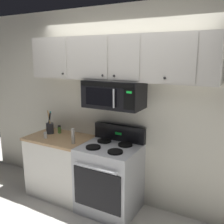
{
  "coord_description": "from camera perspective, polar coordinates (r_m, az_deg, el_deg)",
  "views": [
    {
      "loc": [
        1.5,
        -2.24,
        2.05
      ],
      "look_at": [
        0.0,
        0.49,
        1.35
      ],
      "focal_mm": 39.9,
      "sensor_mm": 36.0,
      "label": 1
    }
  ],
  "objects": [
    {
      "name": "spice_jar",
      "position": [
        3.88,
        -11.97,
        -3.92
      ],
      "size": [
        0.05,
        0.05,
        0.12
      ],
      "color": "#4C7F33",
      "rests_on": "counter_segment"
    },
    {
      "name": "pepper_mill",
      "position": [
        3.38,
        -8.93,
        -5.5
      ],
      "size": [
        0.05,
        0.05,
        0.21
      ],
      "primitive_type": "cylinder",
      "color": "#B7B2A8",
      "rests_on": "counter_segment"
    },
    {
      "name": "over_range_microwave",
      "position": [
        3.19,
        0.43,
        4.12
      ],
      "size": [
        0.76,
        0.43,
        0.35
      ],
      "color": "black"
    },
    {
      "name": "back_wall",
      "position": [
        3.45,
        2.4,
        0.96
      ],
      "size": [
        5.2,
        0.1,
        2.7
      ],
      "primitive_type": "cube",
      "color": "silver",
      "rests_on": "ground_plane"
    },
    {
      "name": "stove_range",
      "position": [
        3.44,
        -0.55,
        -14.7
      ],
      "size": [
        0.76,
        0.69,
        1.12
      ],
      "color": "#B7BABF",
      "rests_on": "ground_plane"
    },
    {
      "name": "upper_cabinets",
      "position": [
        3.18,
        0.72,
        12.23
      ],
      "size": [
        2.5,
        0.36,
        0.55
      ],
      "color": "#BCB7AD"
    },
    {
      "name": "utensil_crock_charcoal",
      "position": [
        3.89,
        -14.05,
        -3.33
      ],
      "size": [
        0.11,
        0.11,
        0.36
      ],
      "color": "#2D2D33",
      "rests_on": "counter_segment"
    },
    {
      "name": "salt_shaker",
      "position": [
        3.7,
        -15.03,
        -5.15
      ],
      "size": [
        0.05,
        0.05,
        0.09
      ],
      "color": "white",
      "rests_on": "counter_segment"
    },
    {
      "name": "counter_segment",
      "position": [
        3.89,
        -11.59,
        -11.85
      ],
      "size": [
        0.93,
        0.65,
        0.9
      ],
      "color": "white",
      "rests_on": "ground_plane"
    }
  ]
}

